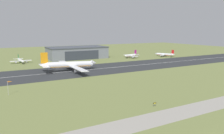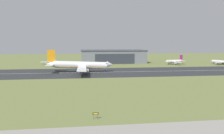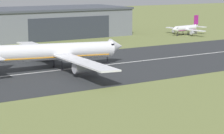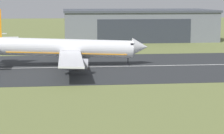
# 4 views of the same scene
# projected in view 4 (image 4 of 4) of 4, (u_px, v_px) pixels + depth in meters

# --- Properties ---
(runway_strip) EXTENTS (438.73, 49.30, 0.06)m
(runway_strip) POSITION_uv_depth(u_px,v_px,m) (83.00, 67.00, 116.12)
(runway_strip) COLOR #2B2D30
(runway_strip) RESTS_ON ground_plane
(runway_centreline) EXTENTS (394.86, 0.70, 0.01)m
(runway_centreline) POSITION_uv_depth(u_px,v_px,m) (83.00, 67.00, 116.11)
(runway_centreline) COLOR silver
(runway_centreline) RESTS_ON runway_strip
(hangar_building) EXTENTS (64.52, 33.43, 13.12)m
(hangar_building) POSITION_uv_depth(u_px,v_px,m) (138.00, 25.00, 190.90)
(hangar_building) COLOR slate
(hangar_building) RESTS_ON ground_plane
(airplane_landing) EXTENTS (45.35, 57.80, 15.34)m
(airplane_landing) POSITION_uv_depth(u_px,v_px,m) (66.00, 48.00, 116.92)
(airplane_landing) COLOR white
(airplane_landing) RESTS_ON ground_plane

